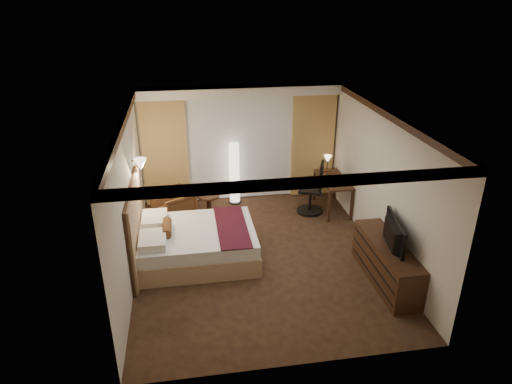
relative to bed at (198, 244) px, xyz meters
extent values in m
cube|color=black|center=(1.13, -0.12, -0.31)|extent=(4.50, 5.50, 0.01)
cube|color=white|center=(1.13, -0.12, 2.39)|extent=(4.50, 5.50, 0.01)
cube|color=beige|center=(1.13, 2.63, 1.04)|extent=(4.50, 0.02, 2.70)
cube|color=beige|center=(-1.12, -0.12, 1.04)|extent=(0.02, 5.50, 2.70)
cube|color=beige|center=(3.38, -0.12, 1.04)|extent=(0.02, 5.50, 2.70)
cube|color=white|center=(1.13, 2.38, 2.29)|extent=(4.50, 0.50, 0.20)
cube|color=silver|center=(1.13, 2.55, 0.94)|extent=(2.48, 0.04, 2.45)
cube|color=tan|center=(-0.57, 2.49, 0.94)|extent=(1.00, 0.14, 2.45)
cube|color=tan|center=(2.83, 2.49, 0.94)|extent=(1.00, 0.14, 2.45)
imported|color=#4E3217|center=(-0.44, 1.60, 0.07)|extent=(0.96, 0.98, 0.76)
imported|color=black|center=(3.10, -1.23, 0.70)|extent=(0.75, 1.11, 0.13)
camera|label=1|loc=(-0.10, -7.35, 4.32)|focal=32.00mm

